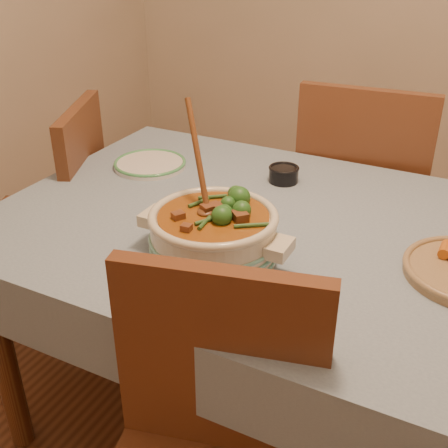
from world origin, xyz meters
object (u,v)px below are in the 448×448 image
Objects in this scene: stew_casserole at (213,231)px; condiment_bowl at (284,173)px; white_plate at (150,164)px; chair_left at (60,212)px; chair_far at (362,194)px; dining_table at (291,257)px.

stew_casserole is 3.89× the size of condiment_bowl.
chair_left reaches higher than white_plate.
chair_far reaches higher than chair_left.
chair_left is at bearing -168.37° from white_plate.
chair_far reaches higher than condiment_bowl.
stew_casserole is 1.47× the size of white_plate.
stew_casserole is at bearing 77.05° from chair_far.
chair_left is (-0.98, -0.59, -0.04)m from chair_far.
dining_table is 1.67× the size of chair_far.
white_plate is 0.26× the size of chair_far.
chair_far is at bearing 68.96° from condiment_bowl.
dining_table is 0.31m from stew_casserole.
stew_casserole is 0.42× the size of chair_left.
chair_far is at bearing 88.17° from dining_table.
chair_left is (-0.37, -0.08, -0.24)m from white_plate.
white_plate is 0.28× the size of chair_left.
chair_far is at bearing 97.01° from chair_left.
white_plate is (-0.47, 0.42, -0.07)m from stew_casserole.
stew_casserole is 0.52m from condiment_bowl.
dining_table is 0.71m from chair_far.
stew_casserole is 0.63m from white_plate.
dining_table is 6.34× the size of white_plate.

